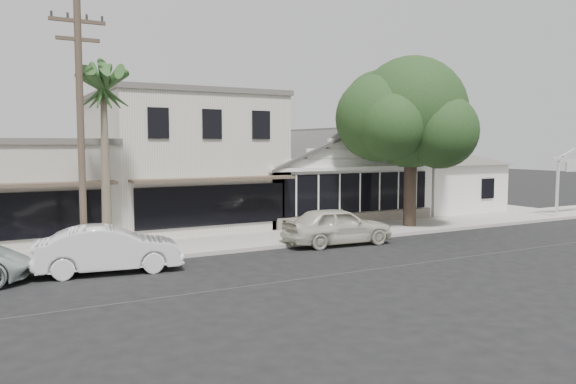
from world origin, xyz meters
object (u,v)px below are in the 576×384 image
car_0 (337,226)px  utility_pole (81,127)px  car_1 (109,249)px  shade_tree (407,116)px

car_0 → utility_pole: bearing=90.8°
utility_pole → car_1: bearing=-66.7°
car_1 → shade_tree: size_ratio=0.55×
utility_pole → car_0: bearing=-3.7°
utility_pole → car_1: 4.26m
utility_pole → car_0: size_ratio=1.92×
car_0 → car_1: bearing=98.4°
shade_tree → car_0: bearing=-158.2°
utility_pole → car_0: 10.80m
utility_pole → shade_tree: utility_pole is taller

